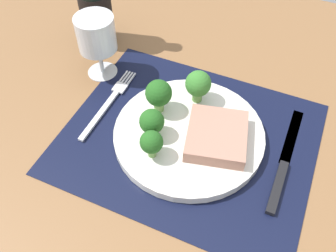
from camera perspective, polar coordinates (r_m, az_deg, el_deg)
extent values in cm
cube|color=brown|center=(65.95, 3.15, -2.69)|extent=(140.00, 110.00, 3.00)
cube|color=black|center=(64.65, 3.21, -1.81)|extent=(42.89, 35.55, 0.30)
cylinder|color=silver|center=(63.90, 3.25, -1.28)|extent=(26.10, 26.10, 1.60)
cube|color=tan|center=(61.21, 7.43, -1.86)|extent=(11.98, 12.81, 2.48)
cylinder|color=#6B994C|center=(67.72, 4.56, 4.74)|extent=(1.83, 1.83, 2.04)
sphere|color=#387A2D|center=(65.62, 4.72, 6.59)|extent=(4.70, 4.70, 4.70)
cylinder|color=#6B994C|center=(65.75, -1.42, 3.24)|extent=(1.79, 1.79, 2.17)
sphere|color=#235B1E|center=(63.53, -1.47, 5.14)|extent=(4.72, 4.72, 4.72)
cylinder|color=#6B994C|center=(59.52, -2.50, -3.96)|extent=(1.40, 1.40, 1.81)
sphere|color=#235B1E|center=(57.51, -2.59, -2.50)|extent=(3.77, 3.77, 3.77)
cylinder|color=#5B8942|center=(62.29, -2.45, -0.81)|extent=(1.30, 1.30, 1.50)
sphere|color=#235B1E|center=(60.34, -2.53, 0.72)|extent=(4.22, 4.22, 4.22)
cube|color=silver|center=(68.61, -10.60, 1.71)|extent=(1.00, 13.00, 0.50)
cube|color=silver|center=(72.99, -7.49, 5.92)|extent=(2.40, 2.60, 0.40)
cube|color=silver|center=(75.25, -6.95, 7.62)|extent=(0.30, 3.60, 0.35)
cube|color=silver|center=(75.01, -6.55, 7.50)|extent=(0.30, 3.60, 0.35)
cube|color=silver|center=(74.77, -6.14, 7.38)|extent=(0.30, 3.60, 0.35)
cube|color=silver|center=(74.54, -5.73, 7.26)|extent=(0.30, 3.60, 0.35)
cube|color=black|center=(60.78, 16.64, -9.05)|extent=(1.40, 10.00, 0.80)
cube|color=silver|center=(68.07, 18.72, -1.39)|extent=(1.80, 13.00, 0.30)
cylinder|color=black|center=(81.13, -11.33, 18.21)|extent=(6.66, 6.66, 18.46)
cylinder|color=black|center=(81.61, -11.23, 17.66)|extent=(6.79, 6.79, 6.46)
cylinder|color=silver|center=(77.61, -10.11, 8.37)|extent=(6.06, 6.06, 0.40)
cylinder|color=silver|center=(75.63, -10.43, 10.11)|extent=(0.80, 0.80, 5.76)
cylinder|color=silver|center=(71.84, -11.15, 13.92)|extent=(7.43, 7.43, 6.77)
cylinder|color=tan|center=(72.93, -10.92, 12.75)|extent=(6.54, 6.54, 3.05)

